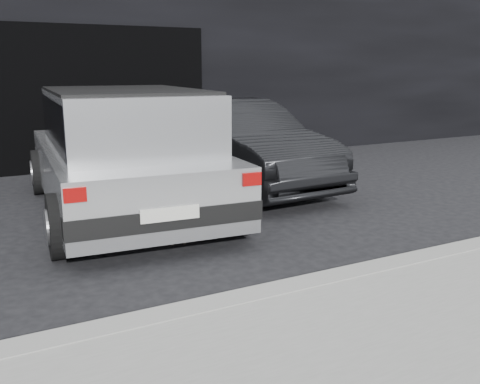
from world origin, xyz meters
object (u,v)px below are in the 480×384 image
second_car (236,144)px  silver_hatchback (124,147)px  cat_siamese (176,232)px  cat_white (133,227)px

second_car → silver_hatchback: bearing=-160.9°
silver_hatchback → second_car: 2.20m
cat_siamese → second_car: bearing=-119.1°
silver_hatchback → cat_siamese: silver_hatchback is taller
second_car → cat_white: second_car is taller
silver_hatchback → cat_white: 1.45m
silver_hatchback → second_car: silver_hatchback is taller
silver_hatchback → cat_siamese: bearing=-80.1°
cat_siamese → cat_white: 0.46m
silver_hatchback → cat_siamese: size_ratio=6.11×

